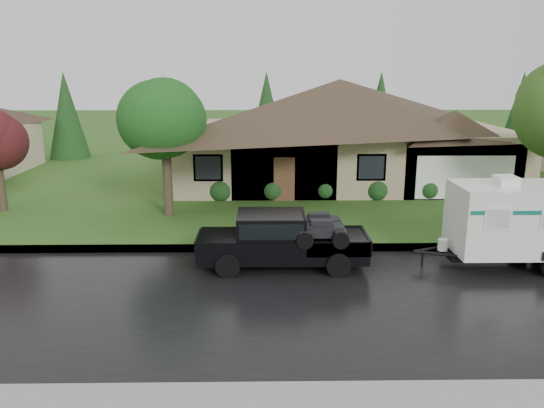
% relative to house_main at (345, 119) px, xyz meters
% --- Properties ---
extents(ground, '(140.00, 140.00, 0.00)m').
position_rel_house_main_xyz_m(ground, '(-2.29, -13.84, -3.59)').
color(ground, '#2B561A').
rests_on(ground, ground).
extents(road, '(140.00, 8.00, 0.01)m').
position_rel_house_main_xyz_m(road, '(-2.29, -15.84, -3.59)').
color(road, black).
rests_on(road, ground).
extents(curb, '(140.00, 0.50, 0.15)m').
position_rel_house_main_xyz_m(curb, '(-2.29, -11.59, -3.52)').
color(curb, gray).
rests_on(curb, ground).
extents(lawn, '(140.00, 26.00, 0.15)m').
position_rel_house_main_xyz_m(lawn, '(-2.29, 1.16, -3.52)').
color(lawn, '#2B561A').
rests_on(lawn, ground).
extents(house_main, '(19.44, 10.80, 6.90)m').
position_rel_house_main_xyz_m(house_main, '(0.00, 0.00, 0.00)').
color(house_main, tan).
rests_on(house_main, lawn).
extents(tree_left_green, '(3.48, 3.48, 5.75)m').
position_rel_house_main_xyz_m(tree_left_green, '(-8.61, -7.34, 0.55)').
color(tree_left_green, '#382B1E').
rests_on(tree_left_green, lawn).
extents(shrub_row, '(13.60, 1.00, 1.00)m').
position_rel_house_main_xyz_m(shrub_row, '(-0.29, -4.54, -2.94)').
color(shrub_row, '#143814').
rests_on(shrub_row, lawn).
extents(pickup_truck, '(5.40, 2.05, 1.80)m').
position_rel_house_main_xyz_m(pickup_truck, '(-4.01, -13.23, -2.63)').
color(pickup_truck, black).
rests_on(pickup_truck, ground).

